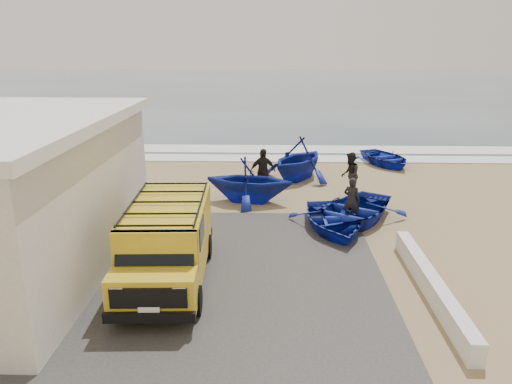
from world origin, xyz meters
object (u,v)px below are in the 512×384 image
object	(u,v)px
boat_near_left	(333,220)
fisherman_middle	(350,175)
boat_mid_left	(249,180)
boat_far_right	(385,158)
fisherman_back	(263,171)
van	(167,240)
boat_near_right	(352,211)
parapet	(431,285)
fisherman_front	(352,200)
boat_far_left	(298,158)

from	to	relation	value
boat_near_left	fisherman_middle	world-z (taller)	fisherman_middle
boat_mid_left	boat_near_left	bearing A→B (deg)	-125.93
boat_mid_left	boat_far_right	xyz separation A→B (m)	(6.76, 6.36, -0.54)
boat_far_right	fisherman_back	size ratio (longest dim) A/B	1.86
van	boat_near_left	size ratio (longest dim) A/B	1.40
fisherman_middle	van	bearing A→B (deg)	-25.53
boat_near_right	boat_far_right	size ratio (longest dim) A/B	1.19
boat_near_left	boat_mid_left	world-z (taller)	boat_mid_left
parapet	fisherman_middle	size ratio (longest dim) A/B	3.24
fisherman_front	fisherman_middle	world-z (taller)	fisherman_middle
parapet	boat_far_right	size ratio (longest dim) A/B	1.68
boat_mid_left	fisherman_front	bearing A→B (deg)	-110.47
boat_near_right	fisherman_middle	size ratio (longest dim) A/B	2.30
boat_near_left	boat_near_right	world-z (taller)	boat_near_right
boat_mid_left	boat_far_right	bearing A→B (deg)	-36.54
boat_mid_left	van	bearing A→B (deg)	175.19
fisherman_back	fisherman_front	bearing A→B (deg)	-65.62
boat_mid_left	boat_near_right	bearing A→B (deg)	-110.98
parapet	fisherman_front	distance (m)	5.46
boat_near_right	fisherman_middle	bearing A→B (deg)	116.82
van	parapet	bearing A→B (deg)	-7.60
boat_near_right	boat_mid_left	xyz separation A→B (m)	(-3.75, 2.27, 0.47)
parapet	boat_far_left	bearing A→B (deg)	104.42
fisherman_front	fisherman_middle	xyz separation A→B (m)	(0.38, 3.02, 0.11)
boat_far_left	boat_far_right	distance (m)	5.51
boat_near_left	fisherman_front	distance (m)	1.24
boat_far_right	fisherman_front	world-z (taller)	fisherman_front
boat_near_right	fisherman_middle	xyz separation A→B (m)	(0.34, 3.08, 0.49)
parapet	boat_mid_left	xyz separation A→B (m)	(-4.93, 7.49, 0.63)
boat_near_left	boat_far_right	size ratio (longest dim) A/B	1.03
parapet	boat_far_right	bearing A→B (deg)	82.47
boat_mid_left	fisherman_front	xyz separation A→B (m)	(3.71, -2.20, -0.09)
parapet	fisherman_front	size ratio (longest dim) A/B	3.68
van	boat_far_right	world-z (taller)	van
fisherman_middle	fisherman_back	xyz separation A→B (m)	(-3.57, 0.33, 0.03)
van	boat_far_left	world-z (taller)	van
parapet	boat_mid_left	size ratio (longest dim) A/B	1.74
parapet	boat_far_right	xyz separation A→B (m)	(1.83, 13.85, 0.09)
boat_far_left	boat_far_right	size ratio (longest dim) A/B	1.05
parapet	fisherman_front	xyz separation A→B (m)	(-1.22, 5.29, 0.54)
parapet	fisherman_middle	bearing A→B (deg)	95.80
boat_near_left	fisherman_back	distance (m)	4.92
boat_far_right	fisherman_middle	world-z (taller)	fisherman_middle
boat_near_left	boat_mid_left	bearing A→B (deg)	125.51
van	boat_near_left	bearing A→B (deg)	35.80
parapet	boat_near_right	xyz separation A→B (m)	(-1.18, 5.22, 0.17)
boat_mid_left	fisherman_back	world-z (taller)	fisherman_back
boat_near_left	fisherman_front	world-z (taller)	fisherman_front
boat_far_left	fisherman_middle	world-z (taller)	boat_far_left
van	boat_near_right	size ratio (longest dim) A/B	1.21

